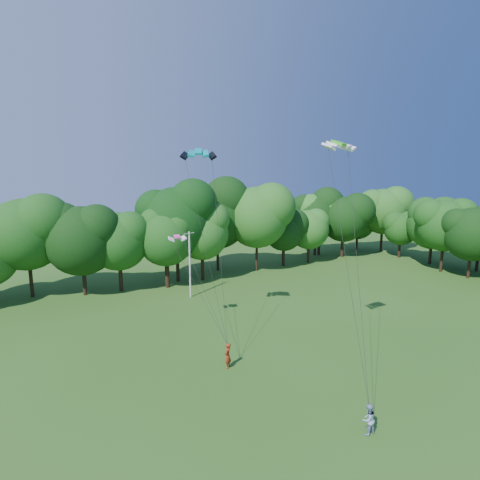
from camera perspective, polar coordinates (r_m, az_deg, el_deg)
ground at (r=21.72m, az=17.17°, el=-31.33°), size 160.00×160.00×0.00m
utility_pole at (r=43.58m, az=-7.65°, el=-3.62°), size 1.49×0.61×7.76m
kite_flyer_left at (r=28.95m, az=-1.89°, el=-17.21°), size 0.83×0.82×1.93m
kite_flyer_right at (r=23.91m, az=18.94°, el=-24.42°), size 0.88×0.70×1.78m
kite_teal at (r=30.82m, az=-6.37°, el=13.24°), size 2.96×2.23×0.62m
kite_green at (r=27.33m, az=14.80°, el=14.12°), size 2.47×1.21×0.48m
kite_pink at (r=32.93m, az=-9.58°, el=0.52°), size 1.65×1.00×0.26m
tree_back_center at (r=49.47m, az=-9.72°, el=4.22°), size 10.27×10.27×14.94m
tree_back_east at (r=67.06m, az=12.11°, el=3.85°), size 8.01×8.01×11.65m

